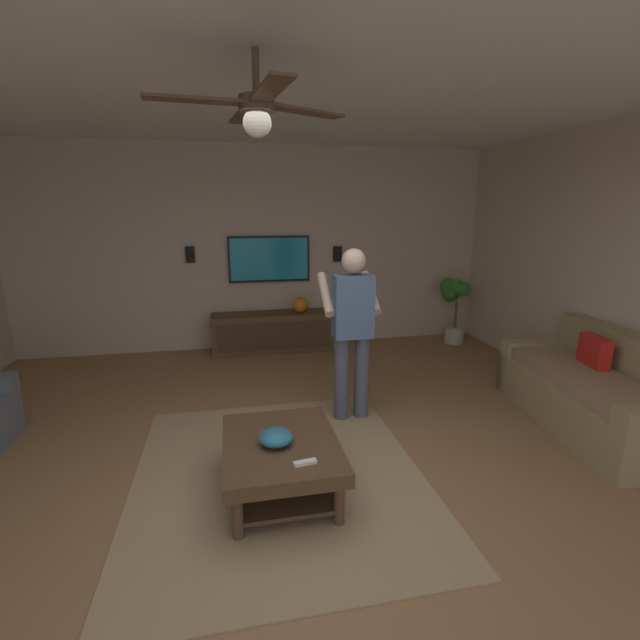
# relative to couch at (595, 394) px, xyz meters

# --- Properties ---
(ground_plane) EXTENTS (8.94, 8.94, 0.00)m
(ground_plane) POSITION_rel_couch_xyz_m (-0.53, 2.82, -0.32)
(ground_plane) COLOR olive
(wall_back_tv) EXTENTS (0.10, 6.85, 2.85)m
(wall_back_tv) POSITION_rel_couch_xyz_m (3.25, 2.82, 1.11)
(wall_back_tv) COLOR #BCA893
(wall_back_tv) RESTS_ON ground
(ceiling_slab) EXTENTS (7.65, 6.85, 0.10)m
(ceiling_slab) POSITION_rel_couch_xyz_m (-0.53, 2.82, 2.58)
(ceiling_slab) COLOR white
(area_rug) EXTENTS (2.51, 2.15, 0.01)m
(area_rug) POSITION_rel_couch_xyz_m (-0.22, 2.97, -0.31)
(area_rug) COLOR #9E8460
(area_rug) RESTS_ON ground
(couch) EXTENTS (1.99, 1.08, 0.87)m
(couch) POSITION_rel_couch_xyz_m (0.00, 0.00, 0.00)
(couch) COLOR #93845B
(couch) RESTS_ON ground
(coffee_table) EXTENTS (1.00, 0.80, 0.40)m
(coffee_table) POSITION_rel_couch_xyz_m (-0.42, 2.97, -0.02)
(coffee_table) COLOR #513823
(coffee_table) RESTS_ON ground
(media_console) EXTENTS (0.45, 1.70, 0.55)m
(media_console) POSITION_rel_couch_xyz_m (2.91, 2.69, -0.04)
(media_console) COLOR #513823
(media_console) RESTS_ON ground
(tv) EXTENTS (0.05, 1.15, 0.65)m
(tv) POSITION_rel_couch_xyz_m (3.15, 2.69, 0.97)
(tv) COLOR black
(person_standing) EXTENTS (0.54, 0.54, 1.64)m
(person_standing) POSITION_rel_couch_xyz_m (0.64, 2.17, 0.61)
(person_standing) COLOR #4C5166
(person_standing) RESTS_ON ground
(potted_plant_tall) EXTENTS (0.45, 0.40, 0.99)m
(potted_plant_tall) POSITION_rel_couch_xyz_m (2.76, -0.00, 0.33)
(potted_plant_tall) COLOR #B7B2A8
(potted_plant_tall) RESTS_ON ground
(bowl) EXTENTS (0.24, 0.24, 0.11)m
(bowl) POSITION_rel_couch_xyz_m (-0.46, 3.01, 0.13)
(bowl) COLOR teal
(bowl) RESTS_ON coffee_table
(remote_white) EXTENTS (0.06, 0.15, 0.02)m
(remote_white) POSITION_rel_couch_xyz_m (-0.75, 2.86, 0.09)
(remote_white) COLOR white
(remote_white) RESTS_ON coffee_table
(vase_round) EXTENTS (0.22, 0.22, 0.22)m
(vase_round) POSITION_rel_couch_xyz_m (2.89, 2.30, 0.34)
(vase_round) COLOR orange
(vase_round) RESTS_ON media_console
(wall_speaker_left) EXTENTS (0.06, 0.12, 0.22)m
(wall_speaker_left) POSITION_rel_couch_xyz_m (3.17, 1.68, 1.02)
(wall_speaker_left) COLOR black
(wall_speaker_right) EXTENTS (0.06, 0.12, 0.22)m
(wall_speaker_right) POSITION_rel_couch_xyz_m (3.17, 3.77, 1.05)
(wall_speaker_right) COLOR black
(ceiling_fan) EXTENTS (1.21, 1.17, 0.46)m
(ceiling_fan) POSITION_rel_couch_xyz_m (-0.54, 3.08, 2.20)
(ceiling_fan) COLOR #4C3828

